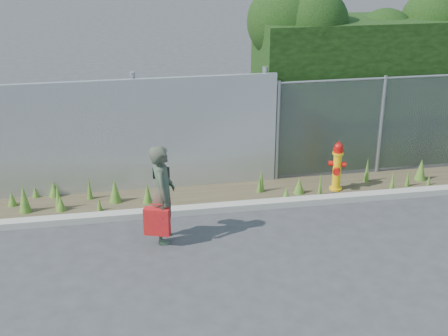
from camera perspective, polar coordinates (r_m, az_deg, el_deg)
name	(u,v)px	position (r m, az deg, el deg)	size (l,w,h in m)	color
ground	(259,260)	(9.81, 3.20, -8.38)	(80.00, 80.00, 0.00)	#333336
curb	(236,206)	(11.33, 1.14, -3.53)	(16.00, 0.22, 0.12)	#9D988E
weed_strip	(229,187)	(11.91, 0.44, -1.78)	(16.00, 1.33, 0.53)	#423826
corrugated_fence	(51,141)	(11.92, -15.50, 2.41)	(8.50, 0.21, 2.30)	#A4A7AB
chainlink_fence	(429,122)	(13.43, 18.26, 4.00)	(6.50, 0.07, 2.05)	gray
hedge	(418,62)	(14.12, 17.29, 9.20)	(7.52, 1.83, 3.77)	black
fire_hydrant	(337,167)	(12.12, 10.31, 0.09)	(0.34, 0.30, 1.00)	#EFB40C
woman	(163,194)	(10.04, -5.62, -2.39)	(0.60, 0.39, 1.65)	#106948
red_tote_bag	(157,221)	(10.04, -6.15, -4.88)	(0.41, 0.15, 0.54)	#AA0922
black_shoulder_bag	(161,173)	(10.12, -5.77, -0.44)	(0.25, 0.11, 0.19)	black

